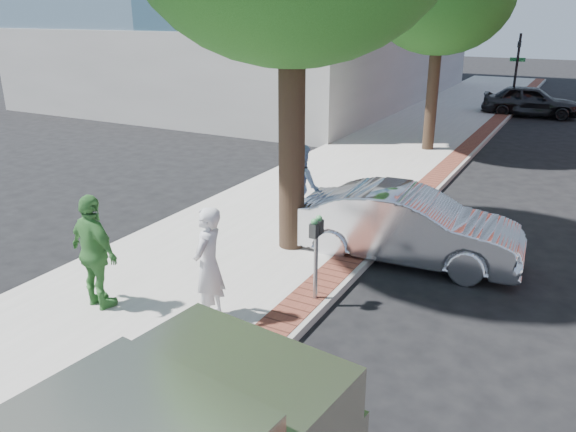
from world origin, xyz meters
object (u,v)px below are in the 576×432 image
Objects in this scene: person_green at (95,252)px; bg_car at (530,101)px; person_officer at (301,186)px; sedan_silver at (407,226)px; person_gray at (208,265)px; parking_meter at (316,241)px.

bg_car is (3.92, 23.56, -0.37)m from person_green.
person_green reaches higher than bg_car.
person_green is (-1.22, -4.84, 0.01)m from person_officer.
person_officer reaches higher than bg_car.
bg_car is (0.16, 19.02, 0.01)m from sedan_silver.
person_gray is 1.92m from person_green.
bg_car is at bearing -64.82° from person_officer.
parking_meter is 0.34× the size of bg_car.
person_green reaches higher than person_officer.
person_gray is 0.97× the size of person_green.
person_officer reaches higher than sedan_silver.
person_green reaches higher than sedan_silver.
sedan_silver is at bearing 73.84° from parking_meter.
person_officer is (-1.79, 2.91, -0.10)m from parking_meter.
person_green is 23.89m from bg_car.
person_gray is (-1.17, -1.39, -0.12)m from parking_meter.
parking_meter is 2.76m from sedan_silver.
parking_meter is 0.76× the size of person_green.
bg_car is at bearing -4.86° from sedan_silver.
bg_car is at bearing 87.58° from parking_meter.
sedan_silver is 19.02m from bg_car.
person_officer is at bearing 78.98° from sedan_silver.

